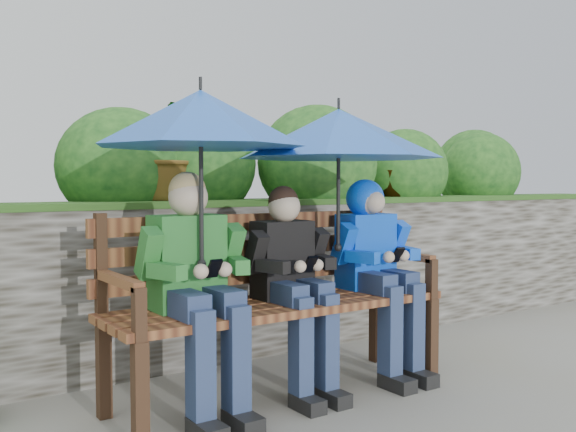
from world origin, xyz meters
TOP-DOWN VIEW (x-y plane):
  - ground at (0.00, 0.00)m, footprint 60.00×60.00m
  - garden_backdrop at (-0.04, 1.59)m, footprint 8.00×2.87m
  - park_bench at (-0.22, -0.07)m, footprint 1.89×0.55m
  - boy_left at (-0.72, -0.16)m, footprint 0.52×0.60m
  - boy_middle at (-0.15, -0.16)m, footprint 0.47×0.54m
  - boy_right at (0.46, -0.15)m, footprint 0.49×0.60m
  - umbrella_left at (-0.70, -0.19)m, footprint 1.01×1.01m
  - umbrella_right at (0.20, -0.11)m, footprint 1.16×1.16m

SIDE VIEW (x-z plane):
  - ground at x=0.00m, z-range 0.00..0.00m
  - park_bench at x=-0.22m, z-range 0.07..1.06m
  - garden_backdrop at x=-0.04m, z-range -0.24..1.52m
  - boy_middle at x=-0.15m, z-range 0.08..1.21m
  - boy_left at x=-0.72m, z-range 0.08..1.27m
  - boy_right at x=0.46m, z-range 0.12..1.28m
  - umbrella_right at x=0.20m, z-range 0.99..1.85m
  - umbrella_left at x=-0.70m, z-range 0.99..1.90m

